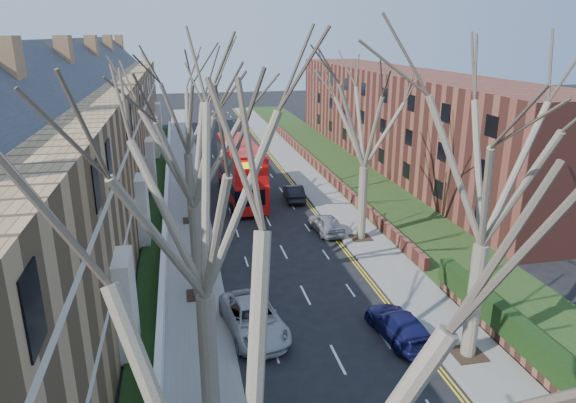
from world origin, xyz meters
TOP-DOWN VIEW (x-y plane):
  - pavement_left at (-6.00, 39.00)m, footprint 3.00×102.00m
  - pavement_right at (6.00, 39.00)m, footprint 3.00×102.00m
  - terrace_left at (-13.65, 31.00)m, footprint 9.70×78.00m
  - flats_right at (17.46, 43.00)m, footprint 13.97×54.00m
  - front_wall_left at (-7.65, 31.00)m, footprint 0.30×78.00m
  - grass_verge_right at (10.50, 39.00)m, footprint 6.00×102.00m
  - tree_left_mid at (-5.70, 6.00)m, footprint 10.50×10.50m
  - tree_left_far at (-5.70, 16.00)m, footprint 10.15×10.15m
  - tree_left_dist at (-5.70, 28.00)m, footprint 10.50×10.50m
  - tree_right_mid at (5.70, 8.00)m, footprint 10.50×10.50m
  - tree_right_far at (5.70, 22.00)m, footprint 10.15×10.15m
  - double_decker_bus at (-1.31, 33.07)m, footprint 3.26×11.60m
  - car_left_far at (-3.29, 11.91)m, footprint 3.16×5.61m
  - car_right_near at (3.33, 10.09)m, footprint 2.28×4.64m
  - car_right_mid at (3.70, 23.79)m, footprint 1.96×4.16m
  - car_right_far at (3.09, 31.67)m, footprint 1.72×4.20m

SIDE VIEW (x-z plane):
  - pavement_left at x=-6.00m, z-range 0.00..0.12m
  - pavement_right at x=6.00m, z-range 0.00..0.12m
  - grass_verge_right at x=10.50m, z-range 0.12..0.18m
  - front_wall_left at x=-7.65m, z-range 0.12..1.12m
  - car_right_near at x=3.33m, z-range 0.00..1.30m
  - car_right_far at x=3.09m, z-range 0.00..1.36m
  - car_right_mid at x=3.70m, z-range 0.00..1.38m
  - car_left_far at x=-3.29m, z-range 0.00..1.48m
  - double_decker_bus at x=-1.31m, z-range -0.03..4.76m
  - flats_right at x=17.46m, z-range -0.02..9.98m
  - terrace_left at x=-13.65m, z-range -1.27..12.33m
  - tree_left_far at x=-5.70m, z-range 2.13..16.35m
  - tree_right_far at x=5.70m, z-range 2.13..16.35m
  - tree_left_mid at x=-5.70m, z-range 2.20..16.91m
  - tree_right_mid at x=5.70m, z-range 2.20..16.91m
  - tree_left_dist at x=-5.70m, z-range 2.20..16.91m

